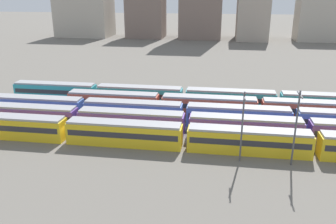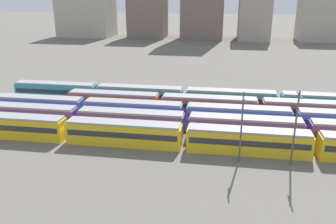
{
  "view_description": "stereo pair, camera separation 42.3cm",
  "coord_description": "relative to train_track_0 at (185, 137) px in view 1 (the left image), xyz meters",
  "views": [
    {
      "loc": [
        22.85,
        -48.67,
        23.03
      ],
      "look_at": [
        13.78,
        10.4,
        2.04
      ],
      "focal_mm": 37.56,
      "sensor_mm": 36.0,
      "label": 1
    },
    {
      "loc": [
        23.27,
        -48.6,
        23.03
      ],
      "look_at": [
        13.78,
        10.4,
        2.04
      ],
      "focal_mm": 37.56,
      "sensor_mm": 36.0,
      "label": 2
    }
  ],
  "objects": [
    {
      "name": "distant_building_4",
      "position": [
        51.42,
        126.91,
        8.38
      ],
      "size": [
        25.92,
        14.58,
        20.57
      ],
      "primitive_type": "cube",
      "color": "#B2A899",
      "rests_on": "ground_plane"
    },
    {
      "name": "catenary_pole_0",
      "position": [
        8.16,
        -3.01,
        3.74
      ],
      "size": [
        0.24,
        3.2,
        10.2
      ],
      "color": "#4C4C51",
      "rests_on": "ground_plane"
    },
    {
      "name": "train_track_3",
      "position": [
        2.96,
        15.6,
        -0.0
      ],
      "size": [
        55.8,
        3.06,
        3.75
      ],
      "color": "#BC4C38",
      "rests_on": "ground_plane"
    },
    {
      "name": "ground_plane",
      "position": [
        -17.95,
        10.4,
        -1.9
      ],
      "size": [
        600.0,
        600.0,
        0.0
      ],
      "primitive_type": "plane",
      "color": "#666059"
    },
    {
      "name": "distant_building_3",
      "position": [
        18.29,
        126.91,
        9.71
      ],
      "size": [
        14.38,
        21.65,
        23.23
      ],
      "primitive_type": "cube",
      "color": "#A89989",
      "rests_on": "ground_plane"
    },
    {
      "name": "distant_building_1",
      "position": [
        -33.07,
        126.91,
        10.9
      ],
      "size": [
        18.01,
        15.38,
        25.61
      ],
      "primitive_type": "cube",
      "color": "#7A665B",
      "rests_on": "ground_plane"
    },
    {
      "name": "distant_building_0",
      "position": [
        -64.79,
        126.91,
        9.2
      ],
      "size": [
        26.32,
        18.49,
        22.21
      ],
      "primitive_type": "cube",
      "color": "#B2A899",
      "rests_on": "ground_plane"
    },
    {
      "name": "catenary_pole_2",
      "position": [
        15.16,
        -3.08,
        4.01
      ],
      "size": [
        0.24,
        3.2,
        10.72
      ],
      "color": "#4C4C51",
      "rests_on": "ground_plane"
    },
    {
      "name": "train_track_1",
      "position": [
        9.23,
        5.2,
        0.0
      ],
      "size": [
        93.6,
        3.06,
        3.75
      ],
      "color": "#6B429E",
      "rests_on": "ground_plane"
    },
    {
      "name": "train_track_2",
      "position": [
        17.72,
        10.4,
        0.0
      ],
      "size": [
        112.5,
        3.06,
        3.75
      ],
      "color": "#4C70BC",
      "rests_on": "ground_plane"
    },
    {
      "name": "train_track_4",
      "position": [
        7.06,
        20.8,
        0.0
      ],
      "size": [
        93.6,
        3.06,
        3.75
      ],
      "color": "teal",
      "rests_on": "ground_plane"
    },
    {
      "name": "train_track_0",
      "position": [
        0.0,
        0.0,
        0.0
      ],
      "size": [
        74.7,
        3.06,
        3.75
      ],
      "color": "yellow",
      "rests_on": "ground_plane"
    }
  ]
}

